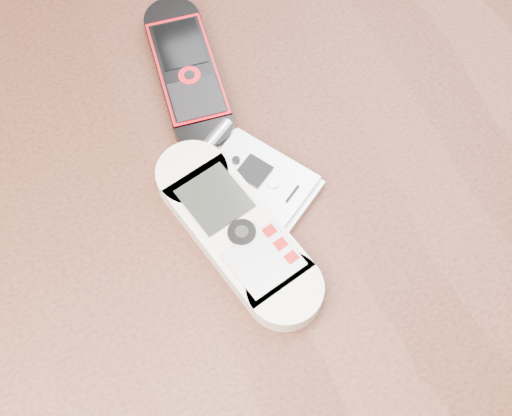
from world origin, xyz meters
The scene contains 5 objects.
ground centered at (0.00, 0.00, 0.00)m, with size 4.00×4.00×0.00m, color #472B19.
table centered at (0.00, 0.00, 0.64)m, with size 1.20×0.80×0.75m.
nokia_white centered at (-0.02, -0.01, 0.76)m, with size 0.05×0.17×0.02m, color silver.
nokia_black_red centered at (0.01, 0.14, 0.76)m, with size 0.05×0.15×0.02m, color black.
motorola_razr centered at (0.02, 0.02, 0.76)m, with size 0.05×0.10×0.02m, color silver.
Camera 1 is at (-0.09, -0.21, 1.22)m, focal length 50.00 mm.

